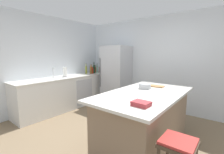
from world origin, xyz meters
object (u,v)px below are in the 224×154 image
object	(u,v)px
gin_bottle	(97,69)
wine_bottle	(94,69)
kitchen_island	(144,119)
olive_oil_bottle	(86,70)
cookbook_stack	(141,104)
mixing_bowl	(145,86)
sink_faucet	(53,72)
syrup_bottle	(96,69)
whiskey_bottle	(91,70)
vinegar_bottle	(100,69)
paper_towel_roll	(65,72)
hot_sauce_bottle	(93,71)
refrigerator	(116,75)
cutting_board	(155,86)
bar_stool	(178,151)

from	to	relation	value
gin_bottle	wine_bottle	xyz separation A→B (m)	(-0.05, -0.10, 0.02)
kitchen_island	olive_oil_bottle	world-z (taller)	olive_oil_bottle
cookbook_stack	kitchen_island	bearing A→B (deg)	112.45
mixing_bowl	sink_faucet	bearing A→B (deg)	-172.60
kitchen_island	syrup_bottle	distance (m)	3.20
whiskey_bottle	mixing_bowl	size ratio (longest dim) A/B	1.40
kitchen_island	vinegar_bottle	xyz separation A→B (m)	(-2.61, 1.70, 0.56)
vinegar_bottle	cookbook_stack	size ratio (longest dim) A/B	1.18
sink_faucet	mixing_bowl	size ratio (longest dim) A/B	1.36
wine_bottle	mixing_bowl	xyz separation A→B (m)	(2.46, -1.13, -0.10)
paper_towel_roll	vinegar_bottle	distance (m)	1.43
vinegar_bottle	olive_oil_bottle	world-z (taller)	olive_oil_bottle
vinegar_bottle	gin_bottle	world-z (taller)	gin_bottle
syrup_bottle	hot_sauce_bottle	world-z (taller)	syrup_bottle
refrigerator	sink_faucet	distance (m)	1.86
sink_faucet	syrup_bottle	size ratio (longest dim) A/B	1.13
refrigerator	hot_sauce_bottle	size ratio (longest dim) A/B	7.96
gin_bottle	olive_oil_bottle	world-z (taller)	olive_oil_bottle
cookbook_stack	mixing_bowl	bearing A→B (deg)	114.10
refrigerator	mixing_bowl	world-z (taller)	refrigerator
refrigerator	syrup_bottle	size ratio (longest dim) A/B	6.82
whiskey_bottle	gin_bottle	bearing A→B (deg)	88.74
hot_sauce_bottle	olive_oil_bottle	size ratio (longest dim) A/B	0.66
refrigerator	cutting_board	size ratio (longest dim) A/B	4.86
syrup_bottle	mixing_bowl	distance (m)	2.89
wine_bottle	cookbook_stack	size ratio (longest dim) A/B	1.69
bar_stool	paper_towel_roll	xyz separation A→B (m)	(-3.36, 0.97, 0.51)
olive_oil_bottle	wine_bottle	bearing A→B (deg)	75.64
kitchen_island	sink_faucet	xyz separation A→B (m)	(-2.69, -0.05, 0.61)
olive_oil_bottle	mixing_bowl	xyz separation A→B (m)	(2.53, -0.84, -0.08)
cutting_board	paper_towel_roll	bearing A→B (deg)	-173.01
cutting_board	hot_sauce_bottle	bearing A→B (deg)	163.58
sink_faucet	paper_towel_roll	size ratio (longest dim) A/B	0.96
refrigerator	bar_stool	xyz separation A→B (m)	(2.51, -2.25, -0.36)
refrigerator	vinegar_bottle	distance (m)	0.86
wine_bottle	mixing_bowl	size ratio (longest dim) A/B	1.72
mixing_bowl	cutting_board	distance (m)	0.31
kitchen_island	mixing_bowl	size ratio (longest dim) A/B	8.95
paper_towel_roll	syrup_bottle	distance (m)	1.34
whiskey_bottle	cookbook_stack	size ratio (longest dim) A/B	1.38
refrigerator	gin_bottle	size ratio (longest dim) A/B	5.74
cookbook_stack	cutting_board	xyz separation A→B (m)	(-0.35, 1.22, -0.02)
paper_towel_roll	syrup_bottle	size ratio (longest dim) A/B	1.18
sink_faucet	cutting_board	bearing A→B (deg)	13.63
olive_oil_bottle	sink_faucet	bearing A→B (deg)	-90.55
bar_stool	mixing_bowl	distance (m)	1.38
whiskey_bottle	mixing_bowl	bearing A→B (deg)	-21.49
paper_towel_roll	cookbook_stack	world-z (taller)	paper_towel_roll
sink_faucet	wine_bottle	bearing A→B (deg)	86.66
syrup_bottle	gin_bottle	xyz separation A→B (m)	(0.16, -0.10, 0.02)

